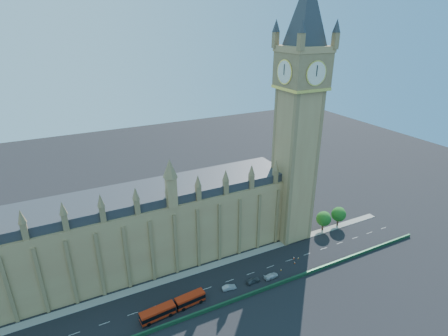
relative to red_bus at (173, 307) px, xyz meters
name	(u,v)px	position (x,y,z in m)	size (l,w,h in m)	color
ground	(219,284)	(16.93, 4.45, -1.79)	(400.00, 400.00, 0.00)	black
palace_westminster	(122,234)	(-8.07, 26.45, 12.07)	(120.00, 20.00, 28.00)	#A27B4E
elizabeth_tower	(300,99)	(54.93, 18.44, 52.77)	(20.59, 20.59, 105.00)	#A27B4E
bridge_parapet	(232,301)	(16.93, -4.55, -1.19)	(160.00, 0.60, 1.20)	#1E4C2D
kerb_north	(207,267)	(16.93, 13.95, -1.71)	(160.00, 3.00, 0.16)	gray
tree_east_near	(324,218)	(69.15, 14.53, 3.85)	(6.00, 6.00, 8.50)	#382619
tree_east_far	(339,214)	(77.15, 14.53, 3.85)	(6.00, 6.00, 8.50)	#382619
red_bus	(173,307)	(0.00, 0.00, 0.00)	(20.19, 4.74, 3.40)	#B9240C
car_grey	(253,280)	(27.39, 0.29, -0.98)	(1.92, 4.76, 1.62)	#404348
car_silver	(229,287)	(18.93, 0.94, -1.04)	(1.58, 4.54, 1.49)	#A5A7AD
car_white	(271,276)	(33.99, -0.49, -1.04)	(2.11, 5.20, 1.51)	silver
cone_a	(281,270)	(39.12, 1.13, -1.48)	(0.40, 0.40, 0.64)	black
cone_b	(298,258)	(48.46, 3.71, -1.49)	(0.49, 0.49, 0.62)	black
cone_c	(294,258)	(47.04, 4.42, -1.40)	(0.66, 0.66, 0.80)	black
cone_d	(295,263)	(45.64, 2.14, -1.40)	(0.56, 0.56, 0.79)	black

